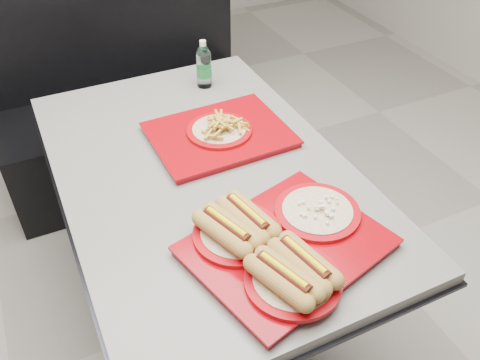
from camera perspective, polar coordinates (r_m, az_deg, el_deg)
name	(u,v)px	position (r m, az deg, el deg)	size (l,w,h in m)	color
ground	(212,309)	(2.20, -3.17, -14.21)	(6.00, 6.00, 0.00)	#9E998E
diner_table	(206,206)	(1.77, -3.84, -2.91)	(0.92, 1.42, 0.75)	black
booth_bench	(127,104)	(2.73, -12.55, 8.36)	(1.30, 0.57, 1.35)	black
tray_near	(280,243)	(1.36, 4.56, -7.06)	(0.59, 0.51, 0.11)	#8D030B
tray_far	(219,132)	(1.78, -2.34, 5.42)	(0.48, 0.38, 0.09)	#8D030B
water_bottle	(204,67)	(2.08, -4.08, 12.56)	(0.06, 0.06, 0.20)	silver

